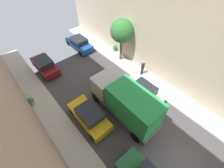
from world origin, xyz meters
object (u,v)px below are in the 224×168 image
(delivery_truck, at_px, (126,102))
(potted_plant_0, at_px, (31,101))
(pedestrian, at_px, (143,67))
(street_tree_1, at_px, (122,31))
(parked_car_left_4, at_px, (89,116))
(parked_car_left_5, at_px, (45,65))
(potted_plant_2, at_px, (115,48))
(parked_car_right_1, at_px, (142,91))
(parked_car_right_2, at_px, (79,44))

(delivery_truck, bearing_deg, potted_plant_0, 131.92)
(pedestrian, xyz_separation_m, potted_plant_0, (-10.83, 4.02, -0.51))
(street_tree_1, bearing_deg, delivery_truck, -130.82)
(pedestrian, bearing_deg, parked_car_left_4, -173.45)
(parked_car_left_4, height_order, potted_plant_0, parked_car_left_4)
(parked_car_left_5, height_order, potted_plant_2, parked_car_left_5)
(parked_car_right_1, relative_size, pedestrian, 2.44)
(street_tree_1, relative_size, potted_plant_2, 6.28)
(parked_car_right_1, distance_m, pedestrian, 3.15)
(parked_car_left_4, relative_size, parked_car_right_1, 1.00)
(street_tree_1, bearing_deg, parked_car_right_1, -113.57)
(parked_car_right_1, relative_size, parked_car_right_2, 1.00)
(potted_plant_0, bearing_deg, parked_car_right_2, 30.64)
(potted_plant_0, relative_size, potted_plant_2, 1.02)
(parked_car_left_4, distance_m, parked_car_right_1, 5.53)
(delivery_truck, height_order, pedestrian, delivery_truck)
(potted_plant_0, bearing_deg, potted_plant_2, 6.10)
(parked_car_right_2, distance_m, pedestrian, 9.35)
(parked_car_left_4, distance_m, parked_car_right_2, 11.31)
(parked_car_right_2, xyz_separation_m, delivery_truck, (-2.70, -11.46, 1.07))
(street_tree_1, bearing_deg, pedestrian, -91.43)
(parked_car_right_2, distance_m, delivery_truck, 11.82)
(parked_car_left_5, xyz_separation_m, delivery_truck, (2.70, -10.24, 1.07))
(potted_plant_0, bearing_deg, parked_car_left_4, -57.92)
(potted_plant_0, xyz_separation_m, potted_plant_2, (11.50, 1.23, 0.01))
(potted_plant_0, bearing_deg, pedestrian, -20.36)
(potted_plant_2, bearing_deg, parked_car_right_1, -112.48)
(parked_car_left_5, bearing_deg, street_tree_1, -28.66)
(parked_car_left_5, bearing_deg, delivery_truck, -75.23)
(parked_car_right_1, distance_m, delivery_truck, 2.93)
(potted_plant_0, height_order, potted_plant_2, potted_plant_0)
(parked_car_left_4, distance_m, street_tree_1, 9.53)
(delivery_truck, distance_m, potted_plant_0, 8.74)
(delivery_truck, xyz_separation_m, potted_plant_0, (-5.78, 6.44, -1.22))
(parked_car_left_5, height_order, parked_car_right_1, same)
(delivery_truck, bearing_deg, parked_car_right_2, 76.74)
(parked_car_left_4, xyz_separation_m, parked_car_right_2, (5.40, 9.93, 0.00))
(parked_car_left_5, bearing_deg, parked_car_left_4, -90.00)
(street_tree_1, bearing_deg, parked_car_left_5, 151.34)
(delivery_truck, relative_size, potted_plant_2, 8.31)
(potted_plant_2, bearing_deg, street_tree_1, -108.79)
(parked_car_left_4, bearing_deg, parked_car_right_1, -12.24)
(parked_car_right_1, height_order, potted_plant_0, parked_car_right_1)
(parked_car_left_5, bearing_deg, potted_plant_2, -17.00)
(parked_car_right_2, relative_size, delivery_truck, 0.64)
(pedestrian, xyz_separation_m, potted_plant_2, (0.67, 5.25, -0.50))
(parked_car_left_4, relative_size, street_tree_1, 0.84)
(parked_car_right_1, xyz_separation_m, parked_car_right_2, (0.00, 11.10, 0.00))
(parked_car_left_4, height_order, potted_plant_2, parked_car_left_4)
(parked_car_right_2, bearing_deg, parked_car_left_4, -118.53)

